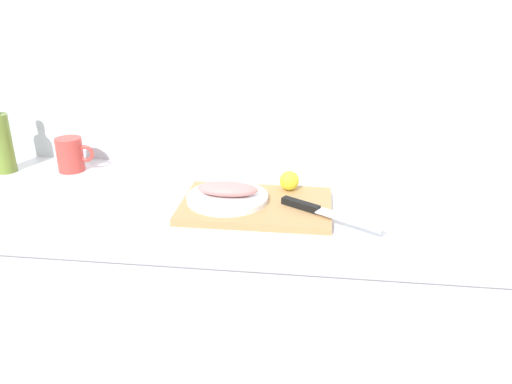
% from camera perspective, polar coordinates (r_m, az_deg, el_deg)
% --- Properties ---
extents(back_wall, '(3.20, 0.05, 2.50)m').
position_cam_1_polar(back_wall, '(1.63, 3.61, 14.78)').
color(back_wall, silver).
rests_on(back_wall, ground_plane).
extents(kitchen_counter, '(2.00, 0.60, 0.90)m').
position_cam_1_polar(kitchen_counter, '(1.65, 2.14, -15.71)').
color(kitchen_counter, white).
rests_on(kitchen_counter, ground_plane).
extents(cutting_board, '(0.40, 0.26, 0.02)m').
position_cam_1_polar(cutting_board, '(1.37, 0.00, -1.54)').
color(cutting_board, tan).
rests_on(cutting_board, kitchen_counter).
extents(white_plate, '(0.22, 0.22, 0.01)m').
position_cam_1_polar(white_plate, '(1.38, -3.22, -0.63)').
color(white_plate, white).
rests_on(white_plate, cutting_board).
extents(fish_fillet, '(0.17, 0.07, 0.04)m').
position_cam_1_polar(fish_fillet, '(1.37, -3.24, 0.34)').
color(fish_fillet, tan).
rests_on(fish_fillet, white_plate).
extents(chef_knife, '(0.26, 0.17, 0.02)m').
position_cam_1_polar(chef_knife, '(1.31, 6.95, -2.02)').
color(chef_knife, silver).
rests_on(chef_knife, cutting_board).
extents(lemon_0, '(0.06, 0.06, 0.06)m').
position_cam_1_polar(lemon_0, '(1.44, 3.75, 1.28)').
color(lemon_0, yellow).
rests_on(lemon_0, cutting_board).
extents(olive_oil_bottle, '(0.06, 0.06, 0.25)m').
position_cam_1_polar(olive_oil_bottle, '(1.81, -26.67, 5.11)').
color(olive_oil_bottle, olive).
rests_on(olive_oil_bottle, kitchen_counter).
extents(coffee_mug_0, '(0.12, 0.08, 0.11)m').
position_cam_1_polar(coffee_mug_0, '(1.74, -20.08, 3.98)').
color(coffee_mug_0, '#CC3F38').
rests_on(coffee_mug_0, kitchen_counter).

